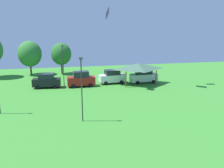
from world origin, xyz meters
TOP-DOWN VIEW (x-y plane):
  - kite_flying_1 at (2.76, 36.96)m, footprint 0.65×1.86m
  - parked_car_leftmost at (-6.73, 40.14)m, footprint 4.58×2.26m
  - parked_car_second_from_left at (-1.19, 39.77)m, footprint 4.61×2.09m
  - parked_car_third_from_left at (4.36, 40.79)m, footprint 4.69×2.26m
  - parked_car_rightmost_in_row at (9.90, 40.05)m, footprint 4.87×2.25m
  - park_pavilion at (8.61, 39.69)m, footprint 6.84×5.13m
  - light_post_2 at (-3.98, 39.46)m, footprint 0.36×0.20m
  - light_post_3 at (-2.43, 24.78)m, footprint 0.36×0.20m
  - treeline_tree_2 at (-10.41, 52.08)m, footprint 4.78×4.78m
  - treeline_tree_3 at (-4.12, 51.54)m, footprint 4.16×4.16m

SIDE VIEW (x-z plane):
  - parked_car_leftmost at x=-6.73m, z-range -0.02..2.34m
  - parked_car_third_from_left at x=4.36m, z-range -0.02..2.43m
  - parked_car_rightmost_in_row at x=9.90m, z-range -0.02..2.47m
  - parked_car_second_from_left at x=-1.19m, z-range -0.03..2.54m
  - park_pavilion at x=8.61m, z-range 1.28..4.88m
  - light_post_3 at x=-2.43m, z-range 0.41..7.19m
  - light_post_2 at x=-3.98m, z-range 0.41..7.36m
  - treeline_tree_3 at x=-4.12m, z-range 0.95..7.44m
  - treeline_tree_2 at x=-10.41m, z-range 0.85..7.81m
  - kite_flying_1 at x=2.76m, z-range 10.78..12.59m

